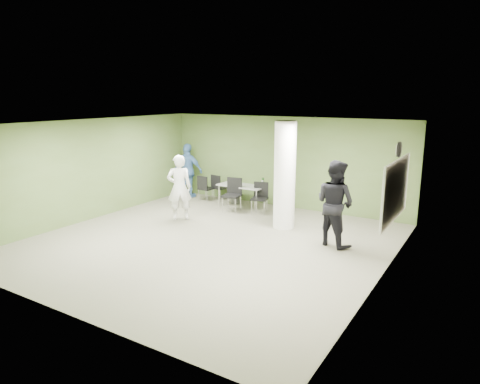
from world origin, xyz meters
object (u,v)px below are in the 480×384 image
Objects in this scene: chair_back_left at (218,185)px; woman_white at (179,188)px; man_black at (335,203)px; folding_table at (243,187)px; man_blue at (188,171)px.

woman_white reaches higher than chair_back_left.
chair_back_left is 5.25m from man_black.
chair_back_left is at bearing -5.09° from man_black.
man_blue reaches higher than folding_table.
woman_white is (0.35, -2.42, 0.42)m from chair_back_left.
man_black is at bearing 155.74° from man_blue.
chair_back_left is 2.48m from woman_white.
man_black is (4.40, 0.23, 0.08)m from woman_white.
chair_back_left is 0.43× the size of man_black.
man_black is 6.19m from man_blue.
man_blue is (-1.45, 2.25, 0.00)m from woman_white.
man_black reaches higher than folding_table.
folding_table is at bearing 171.02° from chair_back_left.
woman_white is at bearing 117.65° from man_blue.
man_blue reaches higher than woman_white.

